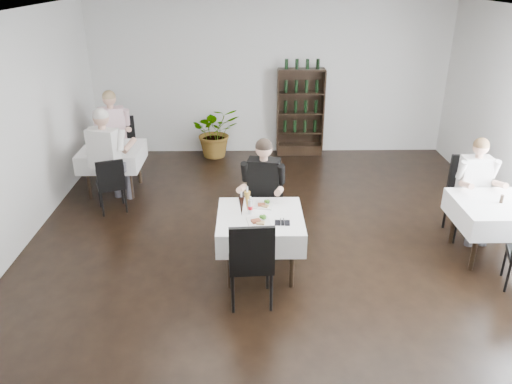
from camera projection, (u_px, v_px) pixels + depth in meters
room_shell at (287, 158)px, 5.69m from camera, size 9.00×9.00×9.00m
wine_shelf at (300, 113)px, 9.90m from camera, size 0.90×0.28×1.75m
main_table at (260, 226)px, 6.05m from camera, size 1.03×1.03×0.77m
left_table at (112, 156)px, 8.29m from camera, size 0.98×0.98×0.77m
right_table at (494, 213)px, 6.36m from camera, size 0.98×0.98×0.77m
potted_tree at (216, 132)px, 9.91m from camera, size 1.08×0.99×1.02m
main_chair_far at (266, 207)px, 6.63m from camera, size 0.49×0.50×1.02m
main_chair_near at (251, 259)px, 5.40m from camera, size 0.51×0.52×1.06m
left_chair_far at (124, 143)px, 8.98m from camera, size 0.62×0.62×1.05m
left_chair_near at (111, 182)px, 7.59m from camera, size 0.53×0.53×0.89m
right_chair_far at (469, 191)px, 6.93m from camera, size 0.54×0.54×1.13m
diner_main at (263, 186)px, 6.52m from camera, size 0.62×0.64×1.51m
diner_left_far at (113, 129)px, 8.66m from camera, size 0.67×0.71×1.59m
diner_left_near at (108, 150)px, 7.63m from camera, size 0.68×0.72×1.61m
diner_right_far at (477, 182)px, 6.77m from camera, size 0.54×0.54×1.43m
plate_far at (264, 205)px, 6.21m from camera, size 0.26×0.26×0.07m
plate_near at (259, 221)px, 5.81m from camera, size 0.30×0.30×0.08m
pilsner_dark at (241, 206)px, 5.92m from camera, size 0.07×0.07×0.32m
pilsner_lager at (247, 202)px, 6.02m from camera, size 0.08×0.08×0.33m
coke_bottle at (250, 207)px, 6.00m from camera, size 0.06×0.06×0.22m
napkin_cutlery at (282, 223)px, 5.80m from camera, size 0.18×0.20×0.02m
pepper_mill at (502, 199)px, 6.28m from camera, size 0.05×0.05×0.11m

